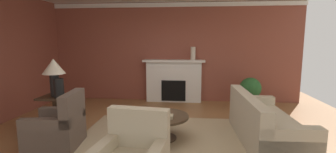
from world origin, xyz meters
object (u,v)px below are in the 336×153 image
Objects in this scene: fireplace at (174,82)px; coffee_table at (161,121)px; vase_on_side_table at (59,88)px; side_table at (57,110)px; potted_plant at (250,90)px; table_lamp at (54,70)px; sofa at (264,126)px; vase_mantel_right at (193,53)px; armchair_near_window at (58,129)px.

fireplace reaches higher than coffee_table.
fireplace is 4.79× the size of vase_on_side_table.
potted_plant is (4.26, 2.00, 0.09)m from side_table.
fireplace is at bearing 49.33° from table_lamp.
sofa is at bearing -3.20° from table_lamp.
side_table is (-2.19, -2.55, -0.19)m from fireplace.
vase_mantel_right reaches higher than potted_plant.
side_table is at bearing -130.67° from fireplace.
table_lamp is (-0.45, 0.77, 0.92)m from armchair_near_window.
coffee_table is at bearing 16.20° from armchair_near_window.
side_table is at bearing -154.92° from potted_plant.
armchair_near_window is at bearing -59.60° from side_table.
vase_mantel_right is (2.29, 3.27, 1.12)m from armchair_near_window.
armchair_near_window is at bearing -117.61° from fireplace.
table_lamp is at bearing -154.92° from potted_plant.
vase_mantel_right is 1.86m from potted_plant.
armchair_near_window reaches higher than coffee_table.
side_table is (-0.45, 0.77, 0.09)m from armchair_near_window.
vase_mantel_right reaches higher than side_table.
potted_plant is (2.07, -0.55, -0.10)m from fireplace.
table_lamp is 3.72m from vase_mantel_right.
vase_mantel_right reaches higher than table_lamp.
side_table is 1.87× the size of vase_mantel_right.
vase_mantel_right is at bearing 45.33° from vase_on_side_table.
sofa is 2.13× the size of coffee_table.
potted_plant is at bearing 25.08° from side_table.
table_lamp reaches higher than side_table.
armchair_near_window reaches higher than side_table.
vase_on_side_table is (-0.30, 0.65, 0.58)m from armchair_near_window.
potted_plant is at bearing -18.34° from vase_mantel_right.
potted_plant is at bearing 83.31° from sofa.
vase_on_side_table is at bearing 175.67° from coffee_table.
coffee_table is at bearing -178.46° from sofa.
vase_on_side_table is 4.64m from potted_plant.
side_table reaches higher than coffee_table.
vase_on_side_table reaches higher than armchair_near_window.
side_table is 0.93× the size of table_lamp.
fireplace is at bearing 89.61° from coffee_table.
fireplace is 2.83m from coffee_table.
fireplace is 4.81× the size of vase_mantel_right.
potted_plant is (4.26, 2.00, -0.73)m from table_lamp.
table_lamp is at bearing 141.34° from vase_on_side_table.
table_lamp reaches higher than potted_plant.
table_lamp reaches higher than sofa.
fireplace is 3.76m from armchair_near_window.
vase_mantel_right is (0.55, -0.05, 0.84)m from fireplace.
sofa is 3.90m from vase_on_side_table.
vase_mantel_right reaches higher than vase_on_side_table.
vase_mantel_right reaches higher than sofa.
fireplace is 3.37m from vase_on_side_table.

